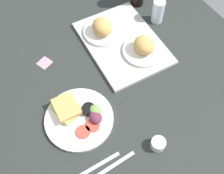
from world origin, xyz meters
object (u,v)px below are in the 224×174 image
at_px(knife, 113,166).
at_px(drinking_glass, 158,11).
at_px(sticky_note, 45,63).
at_px(espresso_cup, 158,144).
at_px(bread_plate_far, 144,47).
at_px(plate_with_salad, 79,116).
at_px(bread_plate_near, 103,29).
at_px(serving_tray, 123,43).
at_px(fork, 99,164).

bearing_deg(knife, drinking_glass, 40.52).
relative_size(knife, sticky_note, 3.39).
xyz_separation_m(espresso_cup, sticky_note, (-0.59, -0.21, -0.02)).
xyz_separation_m(bread_plate_far, plate_with_salad, (0.14, -0.41, -0.03)).
height_order(bread_plate_near, drinking_glass, drinking_glass).
bearing_deg(drinking_glass, bread_plate_near, -99.85).
bearing_deg(bread_plate_far, bread_plate_near, -152.21).
bearing_deg(drinking_glass, plate_with_salad, -64.09).
bearing_deg(plate_with_salad, sticky_note, -178.06).
distance_m(serving_tray, knife, 0.59).
bearing_deg(serving_tray, bread_plate_far, 25.77).
height_order(bread_plate_near, sticky_note, bread_plate_near).
height_order(serving_tray, plate_with_salad, plate_with_salad).
bearing_deg(bread_plate_near, knife, -26.64).
distance_m(plate_with_salad, knife, 0.24).
relative_size(fork, sticky_note, 3.04).
xyz_separation_m(drinking_glass, sticky_note, (-0.04, -0.60, -0.06)).
xyz_separation_m(espresso_cup, knife, (-0.02, -0.19, -0.02)).
xyz_separation_m(drinking_glass, knife, (0.52, -0.57, -0.06)).
relative_size(drinking_glass, knife, 0.63).
relative_size(bread_plate_near, bread_plate_far, 1.00).
relative_size(bread_plate_far, fork, 1.13).
relative_size(plate_with_salad, espresso_cup, 4.95).
height_order(espresso_cup, fork, espresso_cup).
bearing_deg(sticky_note, bread_plate_near, 91.24).
bearing_deg(sticky_note, knife, 2.73).
distance_m(plate_with_salad, espresso_cup, 0.33).
bearing_deg(serving_tray, fork, -40.42).
distance_m(serving_tray, fork, 0.59).
bearing_deg(plate_with_salad, espresso_cup, 38.20).
bearing_deg(bread_plate_near, sticky_note, -88.76).
xyz_separation_m(bread_plate_far, espresso_cup, (0.40, -0.20, -0.03)).
distance_m(serving_tray, plate_with_salad, 0.43).
relative_size(drinking_glass, sticky_note, 2.13).
bearing_deg(knife, sticky_note, 90.91).
bearing_deg(bread_plate_near, serving_tray, 29.89).
xyz_separation_m(bread_plate_near, plate_with_salad, (0.34, -0.30, -0.03)).
bearing_deg(bread_plate_far, knife, -46.06).
xyz_separation_m(serving_tray, bread_plate_near, (-0.09, -0.05, 0.04)).
bearing_deg(sticky_note, bread_plate_far, 65.61).
xyz_separation_m(serving_tray, bread_plate_far, (0.10, 0.05, 0.04)).
bearing_deg(fork, drinking_glass, 39.24).
bearing_deg(plate_with_salad, bread_plate_far, 109.02).
relative_size(bread_plate_near, plate_with_salad, 0.69).
distance_m(bread_plate_far, sticky_note, 0.46).
bearing_deg(drinking_glass, espresso_cup, -35.44).
xyz_separation_m(serving_tray, espresso_cup, (0.50, -0.16, 0.01)).
bearing_deg(sticky_note, plate_with_salad, 1.94).
height_order(bread_plate_near, espresso_cup, bread_plate_near).
height_order(espresso_cup, sticky_note, espresso_cup).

